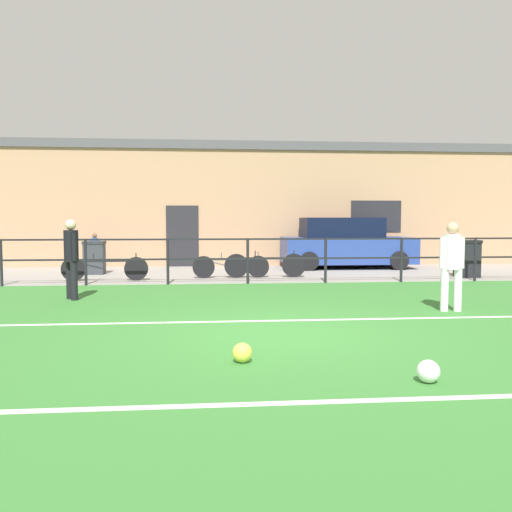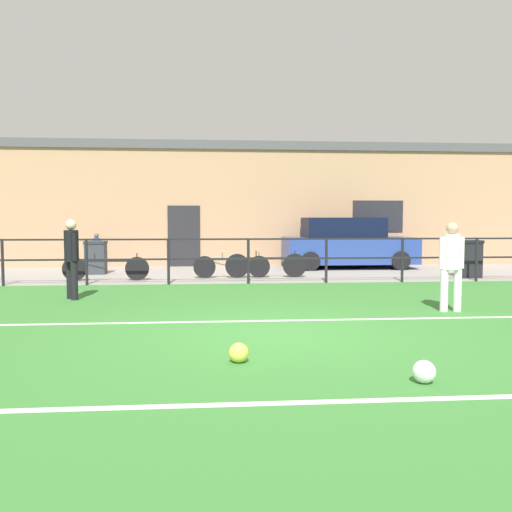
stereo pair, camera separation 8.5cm
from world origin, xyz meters
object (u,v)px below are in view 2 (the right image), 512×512
at_px(spectator_child, 97,248).
at_px(trash_bin_0, 469,259).
at_px(bicycle_parked_1, 266,265).
at_px(player_goalkeeper, 72,254).
at_px(player_striker, 452,261).
at_px(parked_car_red, 347,244).
at_px(bicycle_parked_4, 106,268).
at_px(bicycle_parked_0, 232,266).
at_px(trash_bin_1, 96,257).
at_px(soccer_ball_match, 239,353).
at_px(soccer_ball_spare, 424,372).

height_order(spectator_child, trash_bin_0, spectator_child).
bearing_deg(bicycle_parked_1, spectator_child, 148.33).
xyz_separation_m(player_goalkeeper, player_striker, (7.02, -2.04, -0.03)).
xyz_separation_m(parked_car_red, bicycle_parked_4, (-7.25, -3.15, -0.46)).
bearing_deg(bicycle_parked_4, spectator_child, 105.12).
bearing_deg(player_goalkeeper, spectator_child, -25.83).
bearing_deg(trash_bin_0, parked_car_red, 130.29).
distance_m(player_goalkeeper, trash_bin_0, 10.45).
distance_m(bicycle_parked_1, bicycle_parked_4, 4.28).
bearing_deg(trash_bin_0, bicycle_parked_0, 176.66).
distance_m(player_striker, bicycle_parked_4, 8.70).
height_order(player_goalkeeper, trash_bin_1, player_goalkeeper).
distance_m(soccer_ball_match, bicycle_parked_1, 8.77).
distance_m(spectator_child, bicycle_parked_4, 3.81).
xyz_separation_m(soccer_ball_spare, bicycle_parked_1, (-0.59, 9.60, 0.25)).
distance_m(parked_car_red, trash_bin_0, 4.08).
bearing_deg(parked_car_red, soccer_ball_match, -110.16).
height_order(player_striker, bicycle_parked_1, player_striker).
xyz_separation_m(soccer_ball_match, bicycle_parked_1, (1.20, 8.68, 0.25)).
bearing_deg(parked_car_red, soccer_ball_spare, -101.02).
distance_m(soccer_ball_spare, trash_bin_1, 12.27).
distance_m(bicycle_parked_0, bicycle_parked_1, 0.95).
distance_m(player_striker, trash_bin_1, 10.32).
xyz_separation_m(soccer_ball_match, spectator_child, (-4.05, 11.92, 0.57)).
relative_size(soccer_ball_spare, trash_bin_0, 0.22).
distance_m(soccer_ball_match, trash_bin_1, 10.72).
distance_m(player_goalkeeper, spectator_child, 6.88).
bearing_deg(soccer_ball_spare, bicycle_parked_0, 99.07).
bearing_deg(bicycle_parked_0, soccer_ball_spare, -80.93).
height_order(spectator_child, bicycle_parked_1, spectator_child).
xyz_separation_m(spectator_child, trash_bin_0, (10.88, -3.62, -0.14)).
height_order(bicycle_parked_1, trash_bin_1, trash_bin_1).
height_order(player_goalkeeper, spectator_child, player_goalkeeper).
xyz_separation_m(soccer_ball_match, trash_bin_0, (6.82, 8.30, 0.43)).
bearing_deg(bicycle_parked_0, bicycle_parked_1, 0.00).
relative_size(soccer_ball_spare, bicycle_parked_0, 0.11).
relative_size(player_goalkeeper, soccer_ball_match, 7.20).
relative_size(spectator_child, bicycle_parked_1, 0.51).
relative_size(parked_car_red, bicycle_parked_1, 1.89).
bearing_deg(parked_car_red, player_striker, -91.99).
bearing_deg(bicycle_parked_1, bicycle_parked_4, -174.36).
bearing_deg(bicycle_parked_0, player_goalkeeper, -133.38).
bearing_deg(parked_car_red, bicycle_parked_1, -137.63).
relative_size(player_striker, bicycle_parked_4, 0.70).
distance_m(player_striker, spectator_child, 11.90).
bearing_deg(bicycle_parked_0, parked_car_red, 34.71).
xyz_separation_m(spectator_child, bicycle_parked_1, (5.25, -3.24, -0.32)).
height_order(player_goalkeeper, bicycle_parked_0, player_goalkeeper).
xyz_separation_m(spectator_child, parked_car_red, (8.24, -0.52, 0.12)).
bearing_deg(bicycle_parked_4, soccer_ball_match, -69.65).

